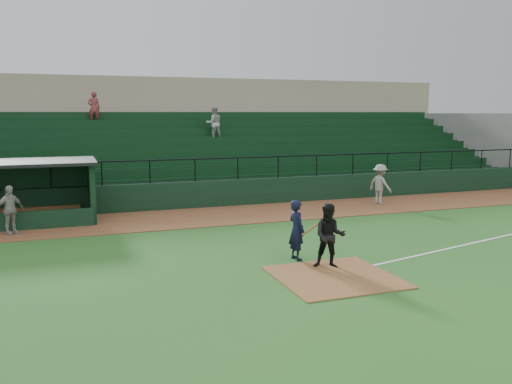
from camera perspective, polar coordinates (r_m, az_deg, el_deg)
name	(u,v)px	position (r m, az deg, el deg)	size (l,w,h in m)	color
ground	(317,267)	(14.95, 6.60, -8.00)	(90.00, 90.00, 0.00)	#255B1D
warning_track	(232,215)	(22.19, -2.64, -2.46)	(40.00, 4.00, 0.03)	brown
home_plate_dirt	(335,277)	(14.10, 8.44, -8.99)	(3.00, 3.00, 0.03)	brown
foul_line	(508,235)	(20.56, 25.46, -4.20)	(18.00, 0.09, 0.01)	white
stadium_structure	(186,148)	(30.03, -7.50, 4.75)	(38.00, 13.08, 6.40)	black
batter_at_plate	(297,230)	(15.42, 4.38, -4.08)	(1.05, 0.71, 1.76)	black
umpire	(330,236)	(14.69, 7.91, -4.71)	(0.87, 0.68, 1.79)	black
runner	(380,184)	(25.25, 13.18, 0.82)	(1.19, 0.69, 1.85)	gray
dugout_player_a	(10,210)	(20.36, -24.92, -1.75)	(1.00, 0.42, 1.71)	#A6A09B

